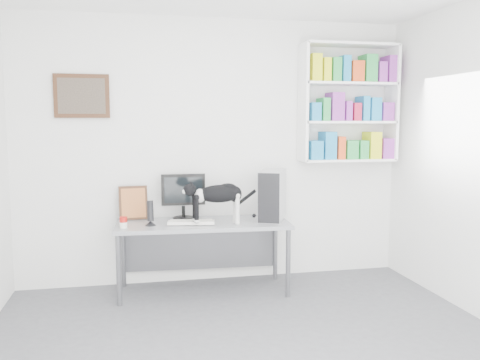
{
  "coord_description": "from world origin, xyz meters",
  "views": [
    {
      "loc": [
        -0.82,
        -3.19,
        1.65
      ],
      "look_at": [
        0.17,
        1.53,
        1.1
      ],
      "focal_mm": 38.0,
      "sensor_mm": 36.0,
      "label": 1
    }
  ],
  "objects_px": {
    "leaning_print": "(133,202)",
    "cat": "(218,204)",
    "soup_can": "(123,222)",
    "pc_tower": "(272,195)",
    "speaker": "(150,213)",
    "desk": "(203,257)",
    "monitor": "(183,196)",
    "bookshelf": "(348,103)",
    "keyboard": "(191,222)"
  },
  "relations": [
    {
      "from": "speaker",
      "to": "keyboard",
      "type": "bearing_deg",
      "value": -9.85
    },
    {
      "from": "desk",
      "to": "cat",
      "type": "bearing_deg",
      "value": -45.07
    },
    {
      "from": "desk",
      "to": "leaning_print",
      "type": "xyz_separation_m",
      "value": [
        -0.65,
        0.28,
        0.52
      ]
    },
    {
      "from": "leaning_print",
      "to": "desk",
      "type": "bearing_deg",
      "value": -28.15
    },
    {
      "from": "keyboard",
      "to": "pc_tower",
      "type": "height_order",
      "value": "pc_tower"
    },
    {
      "from": "speaker",
      "to": "soup_can",
      "type": "bearing_deg",
      "value": -175.85
    },
    {
      "from": "pc_tower",
      "to": "bookshelf",
      "type": "bearing_deg",
      "value": 38.1
    },
    {
      "from": "speaker",
      "to": "leaning_print",
      "type": "relative_size",
      "value": 0.71
    },
    {
      "from": "monitor",
      "to": "cat",
      "type": "relative_size",
      "value": 0.72
    },
    {
      "from": "monitor",
      "to": "speaker",
      "type": "xyz_separation_m",
      "value": [
        -0.33,
        -0.27,
        -0.11
      ]
    },
    {
      "from": "bookshelf",
      "to": "keyboard",
      "type": "bearing_deg",
      "value": -169.59
    },
    {
      "from": "bookshelf",
      "to": "desk",
      "type": "xyz_separation_m",
      "value": [
        -1.58,
        -0.25,
        -1.51
      ]
    },
    {
      "from": "pc_tower",
      "to": "cat",
      "type": "bearing_deg",
      "value": -140.82
    },
    {
      "from": "pc_tower",
      "to": "speaker",
      "type": "distance_m",
      "value": 1.21
    },
    {
      "from": "desk",
      "to": "soup_can",
      "type": "xyz_separation_m",
      "value": [
        -0.75,
        -0.11,
        0.4
      ]
    },
    {
      "from": "bookshelf",
      "to": "keyboard",
      "type": "distance_m",
      "value": 2.08
    },
    {
      "from": "bookshelf",
      "to": "keyboard",
      "type": "xyz_separation_m",
      "value": [
        -1.7,
        -0.31,
        -1.14
      ]
    },
    {
      "from": "leaning_print",
      "to": "cat",
      "type": "xyz_separation_m",
      "value": [
        0.78,
        -0.42,
        0.02
      ]
    },
    {
      "from": "monitor",
      "to": "keyboard",
      "type": "height_order",
      "value": "monitor"
    },
    {
      "from": "soup_can",
      "to": "bookshelf",
      "type": "bearing_deg",
      "value": 8.78
    },
    {
      "from": "speaker",
      "to": "soup_can",
      "type": "xyz_separation_m",
      "value": [
        -0.25,
        -0.06,
        -0.07
      ]
    },
    {
      "from": "pc_tower",
      "to": "speaker",
      "type": "xyz_separation_m",
      "value": [
        -1.2,
        -0.08,
        -0.12
      ]
    },
    {
      "from": "keyboard",
      "to": "monitor",
      "type": "bearing_deg",
      "value": 108.1
    },
    {
      "from": "desk",
      "to": "soup_can",
      "type": "relative_size",
      "value": 16.25
    },
    {
      "from": "leaning_print",
      "to": "soup_can",
      "type": "distance_m",
      "value": 0.42
    },
    {
      "from": "desk",
      "to": "cat",
      "type": "distance_m",
      "value": 0.57
    },
    {
      "from": "bookshelf",
      "to": "pc_tower",
      "type": "distance_m",
      "value": 1.29
    },
    {
      "from": "cat",
      "to": "keyboard",
      "type": "bearing_deg",
      "value": 157.5
    },
    {
      "from": "keyboard",
      "to": "soup_can",
      "type": "relative_size",
      "value": 4.32
    },
    {
      "from": "leaning_print",
      "to": "cat",
      "type": "bearing_deg",
      "value": -33.24
    },
    {
      "from": "desk",
      "to": "pc_tower",
      "type": "relative_size",
      "value": 3.39
    },
    {
      "from": "bookshelf",
      "to": "pc_tower",
      "type": "xyz_separation_m",
      "value": [
        -0.88,
        -0.23,
        -0.92
      ]
    },
    {
      "from": "pc_tower",
      "to": "monitor",
      "type": "bearing_deg",
      "value": -168.5
    },
    {
      "from": "soup_can",
      "to": "monitor",
      "type": "bearing_deg",
      "value": 29.02
    },
    {
      "from": "monitor",
      "to": "pc_tower",
      "type": "xyz_separation_m",
      "value": [
        0.87,
        -0.19,
        0.01
      ]
    },
    {
      "from": "desk",
      "to": "speaker",
      "type": "bearing_deg",
      "value": -170.21
    },
    {
      "from": "desk",
      "to": "soup_can",
      "type": "height_order",
      "value": "soup_can"
    },
    {
      "from": "speaker",
      "to": "leaning_print",
      "type": "height_order",
      "value": "leaning_print"
    },
    {
      "from": "bookshelf",
      "to": "monitor",
      "type": "distance_m",
      "value": 1.98
    },
    {
      "from": "desk",
      "to": "bookshelf",
      "type": "bearing_deg",
      "value": 11.91
    },
    {
      "from": "cat",
      "to": "bookshelf",
      "type": "bearing_deg",
      "value": 8.66
    },
    {
      "from": "pc_tower",
      "to": "keyboard",
      "type": "bearing_deg",
      "value": -150.2
    },
    {
      "from": "leaning_print",
      "to": "keyboard",
      "type": "bearing_deg",
      "value": -38.01
    },
    {
      "from": "pc_tower",
      "to": "soup_can",
      "type": "distance_m",
      "value": 1.46
    },
    {
      "from": "bookshelf",
      "to": "keyboard",
      "type": "height_order",
      "value": "bookshelf"
    },
    {
      "from": "keyboard",
      "to": "cat",
      "type": "xyz_separation_m",
      "value": [
        0.24,
        -0.07,
        0.18
      ]
    },
    {
      "from": "desk",
      "to": "pc_tower",
      "type": "distance_m",
      "value": 0.91
    },
    {
      "from": "bookshelf",
      "to": "leaning_print",
      "type": "xyz_separation_m",
      "value": [
        -2.24,
        0.04,
        -0.99
      ]
    },
    {
      "from": "speaker",
      "to": "cat",
      "type": "distance_m",
      "value": 0.63
    },
    {
      "from": "desk",
      "to": "monitor",
      "type": "relative_size",
      "value": 3.59
    }
  ]
}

